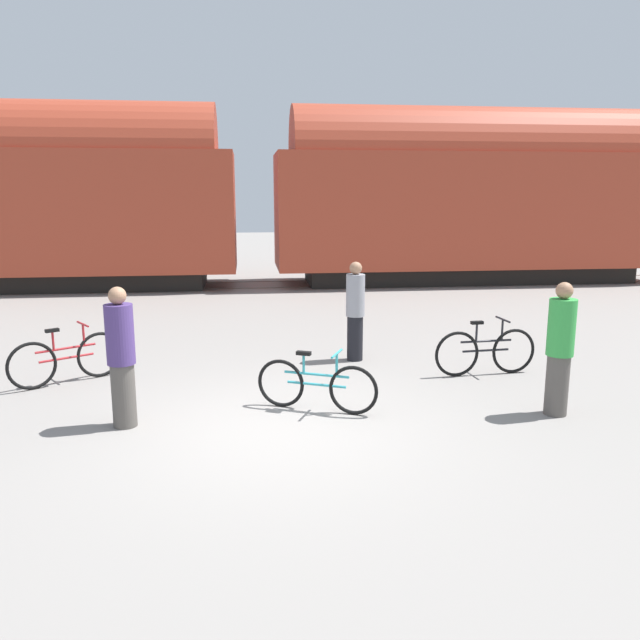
{
  "coord_description": "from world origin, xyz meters",
  "views": [
    {
      "loc": [
        -0.34,
        -7.44,
        2.93
      ],
      "look_at": [
        0.72,
        1.44,
        1.1
      ],
      "focal_mm": 35.0,
      "sensor_mm": 36.0,
      "label": 1
    }
  ],
  "objects_px": {
    "bicycle_black": "(486,351)",
    "person_in_grey": "(355,311)",
    "freight_train": "(255,192)",
    "person_in_purple": "(121,358)",
    "bicycle_teal": "(316,385)",
    "person_in_green": "(560,349)",
    "bicycle_maroon": "(67,359)"
  },
  "relations": [
    {
      "from": "bicycle_black",
      "to": "person_in_purple",
      "type": "relative_size",
      "value": 0.97
    },
    {
      "from": "person_in_grey",
      "to": "person_in_purple",
      "type": "bearing_deg",
      "value": 79.22
    },
    {
      "from": "bicycle_teal",
      "to": "person_in_grey",
      "type": "relative_size",
      "value": 0.9
    },
    {
      "from": "person_in_grey",
      "to": "person_in_purple",
      "type": "distance_m",
      "value": 4.47
    },
    {
      "from": "bicycle_black",
      "to": "bicycle_teal",
      "type": "relative_size",
      "value": 1.1
    },
    {
      "from": "person_in_purple",
      "to": "person_in_green",
      "type": "relative_size",
      "value": 1.0
    },
    {
      "from": "person_in_purple",
      "to": "person_in_green",
      "type": "bearing_deg",
      "value": -33.9
    },
    {
      "from": "freight_train",
      "to": "person_in_green",
      "type": "relative_size",
      "value": 14.91
    },
    {
      "from": "bicycle_maroon",
      "to": "bicycle_black",
      "type": "bearing_deg",
      "value": -2.89
    },
    {
      "from": "freight_train",
      "to": "person_in_green",
      "type": "bearing_deg",
      "value": -73.38
    },
    {
      "from": "freight_train",
      "to": "bicycle_maroon",
      "type": "bearing_deg",
      "value": -106.98
    },
    {
      "from": "bicycle_teal",
      "to": "person_in_purple",
      "type": "relative_size",
      "value": 0.88
    },
    {
      "from": "bicycle_black",
      "to": "person_in_grey",
      "type": "distance_m",
      "value": 2.33
    },
    {
      "from": "bicycle_maroon",
      "to": "person_in_purple",
      "type": "relative_size",
      "value": 0.84
    },
    {
      "from": "bicycle_black",
      "to": "person_in_green",
      "type": "relative_size",
      "value": 0.97
    },
    {
      "from": "person_in_purple",
      "to": "person_in_green",
      "type": "xyz_separation_m",
      "value": [
        5.67,
        -0.24,
        -0.0
      ]
    },
    {
      "from": "bicycle_teal",
      "to": "person_in_green",
      "type": "bearing_deg",
      "value": -9.38
    },
    {
      "from": "freight_train",
      "to": "person_in_grey",
      "type": "bearing_deg",
      "value": -80.74
    },
    {
      "from": "bicycle_maroon",
      "to": "person_in_purple",
      "type": "distance_m",
      "value": 2.41
    },
    {
      "from": "person_in_grey",
      "to": "bicycle_black",
      "type": "bearing_deg",
      "value": -170.57
    },
    {
      "from": "bicycle_black",
      "to": "person_in_green",
      "type": "distance_m",
      "value": 1.99
    },
    {
      "from": "bicycle_maroon",
      "to": "person_in_grey",
      "type": "distance_m",
      "value": 4.8
    },
    {
      "from": "bicycle_maroon",
      "to": "person_in_purple",
      "type": "xyz_separation_m",
      "value": [
        1.23,
        -2.0,
        0.51
      ]
    },
    {
      "from": "bicycle_maroon",
      "to": "person_in_green",
      "type": "distance_m",
      "value": 7.27
    },
    {
      "from": "person_in_purple",
      "to": "bicycle_maroon",
      "type": "bearing_deg",
      "value": 90.04
    },
    {
      "from": "bicycle_black",
      "to": "person_in_purple",
      "type": "distance_m",
      "value": 5.7
    },
    {
      "from": "person_in_green",
      "to": "bicycle_maroon",
      "type": "bearing_deg",
      "value": 73.67
    },
    {
      "from": "freight_train",
      "to": "bicycle_teal",
      "type": "height_order",
      "value": "freight_train"
    },
    {
      "from": "person_in_purple",
      "to": "bicycle_black",
      "type": "bearing_deg",
      "value": -14.4
    },
    {
      "from": "bicycle_teal",
      "to": "bicycle_black",
      "type": "bearing_deg",
      "value": 25.23
    },
    {
      "from": "bicycle_black",
      "to": "bicycle_maroon",
      "type": "bearing_deg",
      "value": 177.11
    },
    {
      "from": "person_in_grey",
      "to": "person_in_green",
      "type": "bearing_deg",
      "value": 165.74
    }
  ]
}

